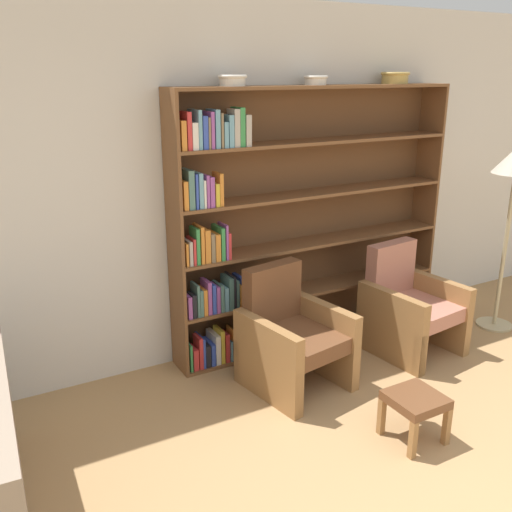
% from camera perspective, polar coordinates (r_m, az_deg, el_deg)
% --- Properties ---
extents(wall_back, '(12.00, 0.06, 2.75)m').
position_cam_1_polar(wall_back, '(4.61, -0.02, 7.28)').
color(wall_back, silver).
rests_on(wall_back, ground).
extents(bookshelf, '(2.50, 0.30, 2.13)m').
position_cam_1_polar(bookshelf, '(4.65, 3.28, 3.17)').
color(bookshelf, brown).
rests_on(bookshelf, ground).
extents(bowl_olive, '(0.21, 0.21, 0.08)m').
position_cam_1_polar(bowl_olive, '(4.22, -2.38, 17.22)').
color(bowl_olive, silver).
rests_on(bowl_olive, bookshelf).
extents(bowl_terracotta, '(0.19, 0.19, 0.07)m').
position_cam_1_polar(bowl_terracotta, '(4.59, 5.98, 17.15)').
color(bowl_terracotta, silver).
rests_on(bowl_terracotta, bookshelf).
extents(bowl_stoneware, '(0.24, 0.24, 0.09)m').
position_cam_1_polar(bowl_stoneware, '(5.09, 13.73, 16.99)').
color(bowl_stoneware, tan).
rests_on(bowl_stoneware, bookshelf).
extents(armchair_leather, '(0.74, 0.78, 0.88)m').
position_cam_1_polar(armchair_leather, '(4.23, 3.56, -8.02)').
color(armchair_leather, olive).
rests_on(armchair_leather, ground).
extents(armchair_cushioned, '(0.71, 0.75, 0.88)m').
position_cam_1_polar(armchair_cushioned, '(4.90, 15.05, -4.87)').
color(armchair_cushioned, olive).
rests_on(armchair_cushioned, ground).
extents(footstool, '(0.32, 0.32, 0.31)m').
position_cam_1_polar(footstool, '(3.82, 15.64, -14.07)').
color(footstool, olive).
rests_on(footstool, ground).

